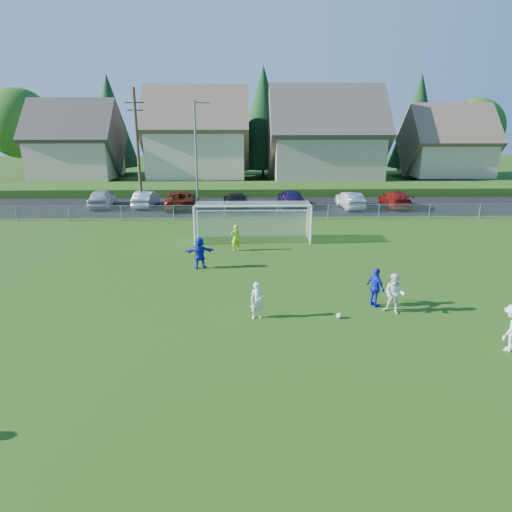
# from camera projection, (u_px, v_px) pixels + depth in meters

# --- Properties ---
(ground) EXTENTS (160.00, 160.00, 0.00)m
(ground) POSITION_uv_depth(u_px,v_px,m) (263.00, 372.00, 14.54)
(ground) COLOR #193D0C
(ground) RESTS_ON ground
(asphalt_lot) EXTENTS (60.00, 60.00, 0.00)m
(asphalt_lot) POSITION_uv_depth(u_px,v_px,m) (250.00, 206.00, 40.79)
(asphalt_lot) COLOR black
(asphalt_lot) RESTS_ON ground
(grass_embankment) EXTENTS (70.00, 6.00, 0.80)m
(grass_embankment) POSITION_uv_depth(u_px,v_px,m) (249.00, 189.00, 47.83)
(grass_embankment) COLOR #1E420F
(grass_embankment) RESTS_ON ground
(soccer_ball) EXTENTS (0.22, 0.22, 0.22)m
(soccer_ball) POSITION_uv_depth(u_px,v_px,m) (339.00, 316.00, 18.36)
(soccer_ball) COLOR white
(soccer_ball) RESTS_ON ground
(player_white_a) EXTENTS (0.60, 0.44, 1.51)m
(player_white_a) POSITION_uv_depth(u_px,v_px,m) (257.00, 301.00, 18.20)
(player_white_a) COLOR white
(player_white_a) RESTS_ON ground
(player_white_b) EXTENTS (1.05, 1.00, 1.71)m
(player_white_b) POSITION_uv_depth(u_px,v_px,m) (394.00, 294.00, 18.65)
(player_white_b) COLOR white
(player_white_b) RESTS_ON ground
(player_white_c) EXTENTS (1.23, 1.20, 1.69)m
(player_white_c) POSITION_uv_depth(u_px,v_px,m) (511.00, 328.00, 15.68)
(player_white_c) COLOR white
(player_white_c) RESTS_ON ground
(player_blue_a) EXTENTS (0.82, 1.08, 1.71)m
(player_blue_a) POSITION_uv_depth(u_px,v_px,m) (376.00, 287.00, 19.30)
(player_blue_a) COLOR #131DB9
(player_blue_a) RESTS_ON ground
(player_blue_b) EXTENTS (1.64, 0.77, 1.70)m
(player_blue_b) POSITION_uv_depth(u_px,v_px,m) (200.00, 253.00, 24.16)
(player_blue_b) COLOR #131DB9
(player_blue_b) RESTS_ON ground
(goalkeeper) EXTENTS (0.68, 0.58, 1.60)m
(goalkeeper) POSITION_uv_depth(u_px,v_px,m) (236.00, 238.00, 27.32)
(goalkeeper) COLOR #BBDE1A
(goalkeeper) RESTS_ON ground
(car_a) EXTENTS (2.26, 4.80, 1.59)m
(car_a) POSITION_uv_depth(u_px,v_px,m) (102.00, 198.00, 40.30)
(car_a) COLOR #ADB1B5
(car_a) RESTS_ON ground
(car_b) EXTENTS (1.71, 4.43, 1.44)m
(car_b) POSITION_uv_depth(u_px,v_px,m) (146.00, 199.00, 40.33)
(car_b) COLOR #BEBEBE
(car_b) RESTS_ON ground
(car_c) EXTENTS (3.03, 5.70, 1.52)m
(car_c) POSITION_uv_depth(u_px,v_px,m) (180.00, 199.00, 39.91)
(car_c) COLOR #57190A
(car_c) RESTS_ON ground
(car_d) EXTENTS (2.41, 5.04, 1.42)m
(car_d) POSITION_uv_depth(u_px,v_px,m) (236.00, 201.00, 39.59)
(car_d) COLOR black
(car_d) RESTS_ON ground
(car_e) EXTENTS (2.40, 4.81, 1.58)m
(car_e) POSITION_uv_depth(u_px,v_px,m) (290.00, 198.00, 40.50)
(car_e) COLOR #18123F
(car_e) RESTS_ON ground
(car_f) EXTENTS (1.88, 4.42, 1.42)m
(car_f) POSITION_uv_depth(u_px,v_px,m) (350.00, 200.00, 39.79)
(car_f) COLOR #B0B0B0
(car_f) RESTS_ON ground
(car_g) EXTENTS (2.20, 4.98, 1.42)m
(car_g) POSITION_uv_depth(u_px,v_px,m) (395.00, 199.00, 40.24)
(car_g) COLOR maroon
(car_g) RESTS_ON ground
(soccer_goal) EXTENTS (7.42, 1.90, 2.50)m
(soccer_goal) POSITION_uv_depth(u_px,v_px,m) (253.00, 216.00, 29.37)
(soccer_goal) COLOR white
(soccer_goal) RESTS_ON ground
(chainlink_fence) EXTENTS (52.06, 0.06, 1.20)m
(chainlink_fence) POSITION_uv_depth(u_px,v_px,m) (251.00, 212.00, 35.35)
(chainlink_fence) COLOR gray
(chainlink_fence) RESTS_ON ground
(streetlight) EXTENTS (1.38, 0.18, 9.00)m
(streetlight) POSITION_uv_depth(u_px,v_px,m) (197.00, 153.00, 37.80)
(streetlight) COLOR slate
(streetlight) RESTS_ON ground
(utility_pole) EXTENTS (1.60, 0.26, 10.00)m
(utility_pole) POSITION_uv_depth(u_px,v_px,m) (138.00, 148.00, 38.54)
(utility_pole) COLOR #473321
(utility_pole) RESTS_ON ground
(houses_row) EXTENTS (53.90, 11.45, 13.27)m
(houses_row) POSITION_uv_depth(u_px,v_px,m) (265.00, 119.00, 52.94)
(houses_row) COLOR tan
(houses_row) RESTS_ON ground
(tree_row) EXTENTS (65.98, 12.36, 13.80)m
(tree_row) POSITION_uv_depth(u_px,v_px,m) (256.00, 122.00, 59.03)
(tree_row) COLOR #382616
(tree_row) RESTS_ON ground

